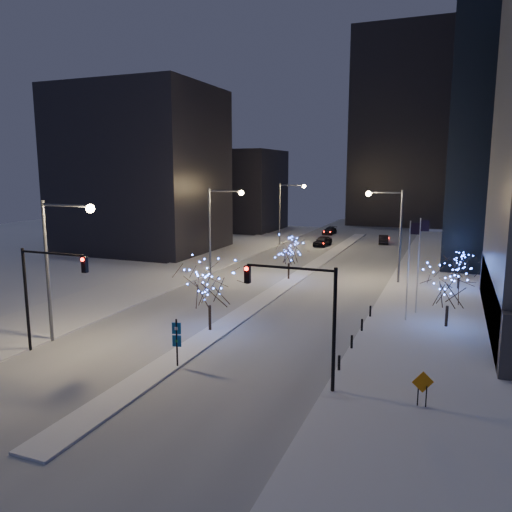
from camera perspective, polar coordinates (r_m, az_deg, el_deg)
The scene contains 25 objects.
ground at distance 31.45m, azimuth -11.21°, elevation -12.87°, with size 160.00×160.00×0.00m, color white.
road at distance 62.56m, azimuth 6.33°, elevation -1.36°, with size 20.00×130.00×0.02m, color #B3B9C2.
median at distance 57.83m, azimuth 5.02°, elevation -2.19°, with size 2.00×80.00×0.15m, color silver.
east_sidewalk at distance 45.87m, azimuth 19.64°, elevation -5.90°, with size 10.00×90.00×0.15m, color silver.
west_sidewalk at distance 54.79m, azimuth -12.28°, elevation -3.05°, with size 8.00×90.00×0.15m, color silver.
filler_west_near at distance 77.89m, azimuth -13.03°, elevation 9.50°, with size 22.00×18.00×24.00m, color black.
filler_west_far at distance 103.29m, azimuth -2.49°, elevation 7.52°, with size 18.00×16.00×16.00m, color black.
horizon_block at distance 117.06m, azimuth 17.08°, elevation 13.74°, with size 24.00×14.00×42.00m, color black.
street_lamp_w_near at distance 36.64m, azimuth -21.69°, elevation 0.42°, with size 4.40×0.56×10.00m.
street_lamp_w_mid at distance 57.28m, azimuth -4.38°, elevation 4.21°, with size 4.40×0.56×10.00m.
street_lamp_w_far at distance 80.44m, azimuth 3.45°, elevation 5.81°, with size 4.40×0.56×10.00m.
street_lamp_east at distance 54.88m, azimuth 15.28°, elevation 3.60°, with size 3.90×0.56×10.00m.
traffic_signal_west at distance 35.19m, azimuth -23.14°, elevation -2.92°, with size 5.26×0.43×7.00m.
traffic_signal_east at distance 27.22m, azimuth 5.77°, elevation -5.72°, with size 5.26×0.43×7.00m.
flagpoles at distance 42.23m, azimuth 17.65°, elevation -0.53°, with size 1.35×2.60×8.00m.
bollards at distance 36.59m, azimuth 11.48°, elevation -8.61°, with size 0.16×12.16×0.90m.
car_near at distance 80.92m, azimuth 7.62°, elevation 1.71°, with size 1.91×4.76×1.62m, color black.
car_mid at distance 85.59m, azimuth 14.36°, elevation 1.87°, with size 1.55×4.44×1.46m, color black.
car_far at distance 95.95m, azimuth 8.41°, elevation 2.86°, with size 1.88×4.63×1.34m, color black.
holiday_tree_median_near at distance 37.23m, azimuth -5.36°, elevation -3.22°, with size 5.63×5.63×5.49m.
holiday_tree_median_far at distance 54.91m, azimuth 3.78°, elevation 0.49°, with size 3.70×3.70×4.60m.
holiday_tree_plaza_near at distance 40.72m, azimuth 21.15°, elevation -3.29°, with size 5.12×5.12×4.95m.
holiday_tree_plaza_far at distance 54.37m, azimuth 22.25°, elevation -0.87°, with size 3.73×3.73×3.95m.
wayfinding_sign at distance 31.16m, azimuth -9.05°, elevation -9.26°, with size 0.55×0.20×3.12m.
construction_sign at distance 27.37m, azimuth 18.51°, elevation -13.84°, with size 1.05×0.50×1.87m.
Camera 1 is at (15.99, -24.28, 11.99)m, focal length 35.00 mm.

